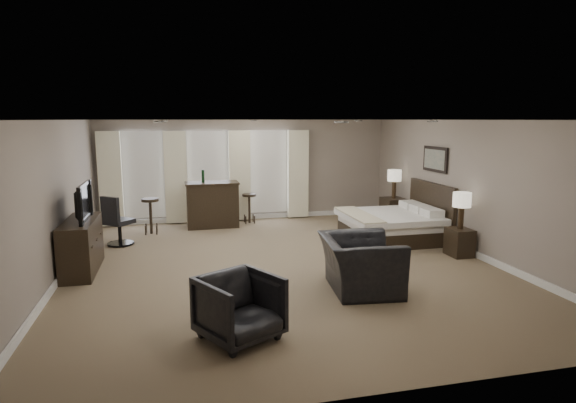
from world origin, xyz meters
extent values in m
cube|color=brown|center=(0.00, 0.00, 0.00)|extent=(7.60, 8.60, 0.04)
cube|color=silver|center=(0.00, 0.00, 2.60)|extent=(7.60, 8.60, 0.04)
cube|color=gray|center=(0.00, 4.25, 1.30)|extent=(7.50, 0.04, 2.60)
cube|color=gray|center=(0.00, -4.25, 1.30)|extent=(7.50, 0.04, 2.60)
cube|color=gray|center=(-3.75, 0.00, 1.30)|extent=(0.04, 8.50, 2.60)
cube|color=gray|center=(3.75, 0.00, 1.30)|extent=(0.04, 8.50, 2.60)
cube|color=silver|center=(-2.60, 4.19, 1.25)|extent=(1.15, 0.04, 2.05)
cube|color=silver|center=(-1.00, 4.19, 1.25)|extent=(1.15, 0.04, 2.05)
cube|color=silver|center=(0.60, 4.19, 1.25)|extent=(1.15, 0.04, 2.05)
cube|color=#EAE6C3|center=(-3.35, 4.07, 1.18)|extent=(0.55, 0.12, 2.30)
cube|color=#EAE6C3|center=(-1.80, 4.07, 1.18)|extent=(0.55, 0.12, 2.30)
cube|color=#EAE6C3|center=(-0.20, 4.07, 1.18)|extent=(0.55, 0.12, 2.30)
cube|color=#EAE6C3|center=(1.35, 4.07, 1.18)|extent=(0.55, 0.12, 2.30)
cube|color=silver|center=(2.58, 1.27, 0.62)|extent=(1.94, 1.85, 1.23)
cube|color=black|center=(3.47, -0.18, 0.27)|extent=(0.40, 0.49, 0.53)
cube|color=black|center=(3.47, 2.72, 0.33)|extent=(0.50, 0.61, 0.67)
cube|color=beige|center=(3.47, -0.18, 0.89)|extent=(0.34, 0.34, 0.71)
cube|color=beige|center=(3.47, 2.72, 1.02)|extent=(0.35, 0.35, 0.71)
cube|color=slate|center=(3.70, 1.27, 1.75)|extent=(0.04, 0.96, 0.56)
cube|color=black|center=(-3.45, 0.48, 0.45)|extent=(0.50, 1.56, 0.90)
imported|color=black|center=(-3.45, 0.48, 0.98)|extent=(0.64, 1.11, 0.15)
imported|color=black|center=(0.88, -1.51, 0.56)|extent=(0.97, 1.36, 1.12)
imported|color=black|center=(-1.15, -2.76, 0.43)|extent=(1.12, 1.10, 0.87)
cube|color=black|center=(-0.96, 3.50, 0.56)|extent=(1.28, 0.67, 1.12)
cube|color=black|center=(-2.40, 3.10, 0.41)|extent=(0.49, 0.49, 0.82)
cube|color=black|center=(-0.01, 3.73, 0.37)|extent=(0.45, 0.45, 0.75)
cube|color=black|center=(-3.00, 2.20, 0.53)|extent=(0.76, 0.76, 1.06)
camera|label=1|loc=(-1.85, -8.17, 2.61)|focal=30.00mm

